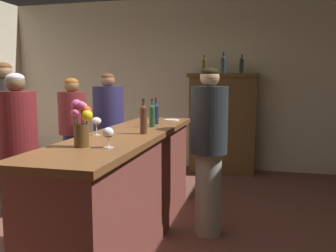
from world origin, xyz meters
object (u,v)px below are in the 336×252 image
Objects in this scene: flower_arrangement at (82,122)px; display_bottle_midleft at (223,64)px; wine_bottle_malbec at (156,113)px; display_bottle_left at (204,65)px; display_cabinet at (223,121)px; patron_by_cabinet at (19,152)px; bar_counter at (128,188)px; patron_in_navy at (109,130)px; patron_redhead at (6,132)px; patron_in_grey at (73,128)px; wine_glass_mid at (108,134)px; wine_bottle_pinot at (143,118)px; bartender at (209,145)px; display_bottle_center at (242,65)px; wine_bottle_merlot at (152,115)px; cheese_plate at (172,120)px; wine_glass_front at (96,122)px.

display_bottle_midleft reaches higher than flower_arrangement.
wine_bottle_malbec is 0.98× the size of display_bottle_left.
display_cabinet reaches higher than patron_by_cabinet.
bar_counter is 9.10× the size of display_bottle_left.
bar_counter is at bearing -5.46° from patron_in_navy.
patron_redhead is (-1.64, -0.31, -0.22)m from wine_bottle_malbec.
patron_in_navy reaches higher than bar_counter.
patron_in_grey reaches higher than bar_counter.
wine_glass_mid is 0.08× the size of patron_redhead.
wine_bottle_pinot reaches higher than bar_counter.
bartender is at bearing -87.37° from display_bottle_midleft.
display_bottle_center reaches higher than patron_in_navy.
flower_arrangement is 3.70m from display_bottle_left.
wine_bottle_merlot is at bearing 97.37° from wine_bottle_pinot.
patron_in_navy reaches higher than wine_bottle_malbec.
flower_arrangement is (-0.14, -1.42, 0.06)m from wine_bottle_malbec.
display_bottle_center reaches higher than patron_redhead.
patron_redhead reaches higher than bartender.
wine_glass_mid is at bearing -88.67° from wine_bottle_merlot.
display_cabinet is 4.76× the size of display_bottle_midleft.
wine_bottle_pinot is 0.93× the size of flower_arrangement.
bartender is at bearing 56.28° from flower_arrangement.
patron_in_navy is (0.20, 1.58, 0.01)m from patron_by_cabinet.
bar_counter is at bearing -95.35° from display_bottle_left.
patron_redhead reaches higher than flower_arrangement.
display_cabinet is at bearing 78.53° from bar_counter.
wine_bottle_merlot is 1.28m from patron_in_navy.
wine_bottle_pinot is 1.06× the size of wine_bottle_malbec.
patron_by_cabinet is (-1.55, -3.14, 0.02)m from display_cabinet.
patron_redhead is (-2.15, -2.53, 0.10)m from display_cabinet.
wine_bottle_merlot is 2.58m from display_bottle_midleft.
display_bottle_center is at bearing 0.00° from display_bottle_midleft.
cheese_plate is 0.11× the size of patron_in_navy.
wine_glass_front is 0.10× the size of patron_by_cabinet.
flower_arrangement is 2.23m from patron_in_navy.
display_bottle_center reaches higher than bar_counter.
patron_redhead is at bearing -130.33° from display_cabinet.
wine_bottle_merlot reaches higher than bar_counter.
display_bottle_midleft reaches higher than display_bottle_center.
wine_bottle_malbec is at bearing -94.93° from display_bottle_left.
bartender is (1.45, -0.96, 0.02)m from patron_in_navy.
patron_in_navy reaches higher than wine_glass_front.
wine_bottle_malbec reaches higher than wine_glass_front.
wine_bottle_merlot reaches higher than wine_glass_front.
bartender is at bearing 25.91° from patron_by_cabinet.
display_bottle_center is 0.19× the size of patron_in_navy.
bar_counter is at bearing 169.64° from wine_bottle_pinot.
bar_counter is 0.97m from wine_glass_mid.
flower_arrangement reaches higher than wine_glass_front.
patron_in_navy is (-0.76, 1.34, 0.35)m from bar_counter.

